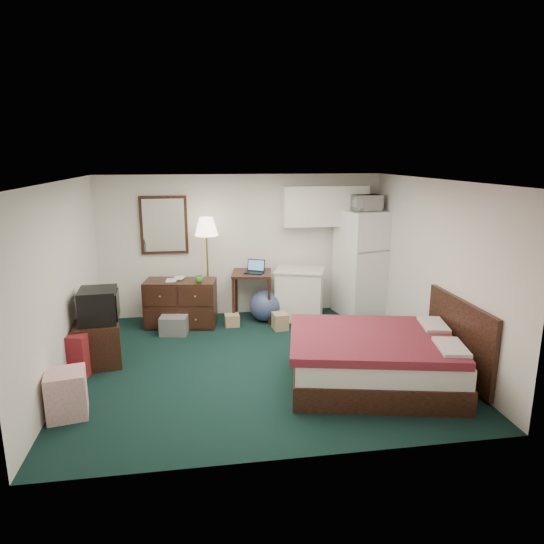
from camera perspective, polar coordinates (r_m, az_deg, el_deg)
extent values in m
cube|color=black|center=(6.89, -1.51, -10.54)|extent=(5.00, 4.50, 0.01)
cube|color=white|center=(6.30, -1.65, 10.70)|extent=(5.00, 4.50, 0.01)
cube|color=white|center=(8.67, -3.50, 3.14)|extent=(5.00, 0.01, 2.50)
cube|color=white|center=(4.36, 2.29, -7.45)|extent=(5.00, 0.01, 2.50)
cube|color=white|center=(6.65, -23.46, -1.18)|extent=(0.01, 4.50, 2.50)
cube|color=white|center=(7.23, 18.47, 0.36)|extent=(0.01, 4.50, 2.50)
sphere|color=#394879|center=(8.43, -0.79, -3.95)|extent=(0.60, 0.60, 0.55)
imported|color=white|center=(8.62, 11.01, 8.22)|extent=(0.54, 0.34, 0.34)
imported|color=tan|center=(8.16, -12.38, -0.26)|extent=(0.17, 0.03, 0.23)
imported|color=tan|center=(8.29, -11.54, 0.03)|extent=(0.18, 0.08, 0.24)
imported|color=green|center=(8.00, -8.60, -0.73)|extent=(0.14, 0.11, 0.14)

